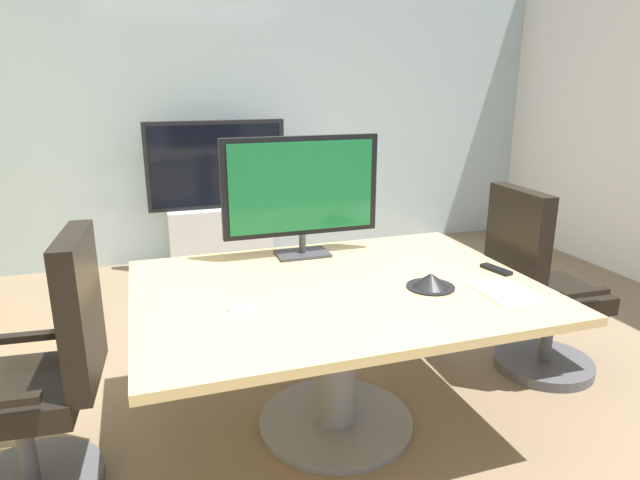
% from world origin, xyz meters
% --- Properties ---
extents(ground_plane, '(7.37, 7.37, 0.00)m').
position_xyz_m(ground_plane, '(0.00, 0.00, 0.00)').
color(ground_plane, '#7A664C').
extents(wall_back_glass_partition, '(6.37, 0.10, 2.86)m').
position_xyz_m(wall_back_glass_partition, '(0.00, 2.99, 1.43)').
color(wall_back_glass_partition, '#9EB2B7').
rests_on(wall_back_glass_partition, ground).
extents(conference_table, '(1.82, 1.34, 0.73)m').
position_xyz_m(conference_table, '(0.03, 0.03, 0.56)').
color(conference_table, tan).
rests_on(conference_table, ground).
extents(office_chair_left, '(0.61, 0.59, 1.09)m').
position_xyz_m(office_chair_left, '(-1.22, -0.02, 0.46)').
color(office_chair_left, '#4C4C51').
rests_on(office_chair_left, ground).
extents(office_chair_right, '(0.60, 0.58, 1.09)m').
position_xyz_m(office_chair_right, '(1.29, 0.16, 0.46)').
color(office_chair_right, '#4C4C51').
rests_on(office_chair_right, ground).
extents(tv_monitor, '(0.84, 0.18, 0.64)m').
position_xyz_m(tv_monitor, '(0.01, 0.53, 1.09)').
color(tv_monitor, '#333338').
rests_on(tv_monitor, conference_table).
extents(wall_display_unit, '(1.20, 0.36, 1.31)m').
position_xyz_m(wall_display_unit, '(-0.14, 2.63, 0.44)').
color(wall_display_unit, '#B7BABC').
rests_on(wall_display_unit, ground).
extents(conference_phone, '(0.22, 0.22, 0.07)m').
position_xyz_m(conference_phone, '(0.43, -0.13, 0.76)').
color(conference_phone, black).
rests_on(conference_phone, conference_table).
extents(remote_control, '(0.08, 0.18, 0.02)m').
position_xyz_m(remote_control, '(0.85, -0.03, 0.74)').
color(remote_control, black).
rests_on(remote_control, conference_table).
extents(whiteboard_marker, '(0.13, 0.02, 0.02)m').
position_xyz_m(whiteboard_marker, '(-0.43, -0.11, 0.74)').
color(whiteboard_marker, silver).
rests_on(whiteboard_marker, conference_table).
extents(paper_notepad, '(0.21, 0.30, 0.01)m').
position_xyz_m(paper_notepad, '(0.71, -0.28, 0.73)').
color(paper_notepad, white).
rests_on(paper_notepad, conference_table).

